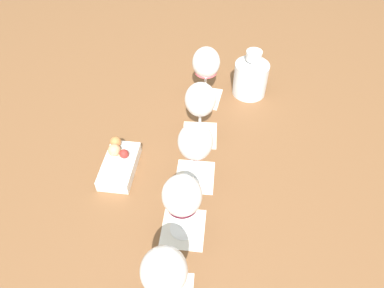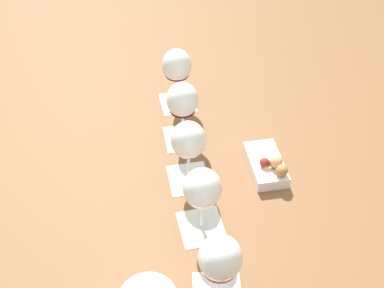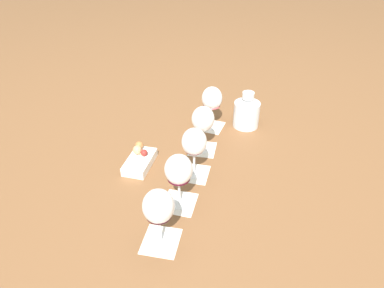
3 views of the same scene
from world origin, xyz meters
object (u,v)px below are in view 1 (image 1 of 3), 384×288
object	(u,v)px
wine_glass_3	(182,197)
ceramic_vase	(251,76)
wine_glass_1	(200,102)
wine_glass_4	(164,273)
snack_dish	(119,163)
wine_glass_0	(206,65)
wine_glass_2	(194,145)

from	to	relation	value
wine_glass_3	ceramic_vase	xyz separation A→B (m)	(-0.51, -0.20, -0.06)
wine_glass_1	wine_glass_4	size ratio (longest dim) A/B	1.00
wine_glass_1	snack_dish	world-z (taller)	wine_glass_1
wine_glass_1	wine_glass_3	distance (m)	0.31
wine_glass_4	ceramic_vase	size ratio (longest dim) A/B	1.16
wine_glass_1	ceramic_vase	distance (m)	0.27
wine_glass_1	wine_glass_3	bearing A→B (deg)	35.71
wine_glass_0	wine_glass_3	world-z (taller)	same
wine_glass_3	ceramic_vase	size ratio (longest dim) A/B	1.16
wine_glass_1	wine_glass_2	distance (m)	0.16
wine_glass_1	wine_glass_0	bearing A→B (deg)	-142.94
wine_glass_1	wine_glass_3	xyz separation A→B (m)	(0.25, 0.18, 0.00)
wine_glass_1	wine_glass_4	world-z (taller)	same
wine_glass_3	ceramic_vase	world-z (taller)	wine_glass_3
wine_glass_1	wine_glass_4	distance (m)	0.47
wine_glass_0	wine_glass_4	size ratio (longest dim) A/B	1.00
wine_glass_4	ceramic_vase	xyz separation A→B (m)	(-0.64, -0.29, -0.06)
wine_glass_4	snack_dish	world-z (taller)	wine_glass_4
wine_glass_3	wine_glass_2	bearing A→B (deg)	-146.00
wine_glass_4	snack_dish	bearing A→B (deg)	-113.20
wine_glass_4	snack_dish	xyz separation A→B (m)	(-0.14, -0.34, -0.11)
wine_glass_0	snack_dish	bearing A→B (deg)	5.35
wine_glass_0	wine_glass_2	world-z (taller)	same
wine_glass_2	wine_glass_4	size ratio (longest dim) A/B	1.00
wine_glass_0	wine_glass_2	size ratio (longest dim) A/B	1.00
wine_glass_1	ceramic_vase	size ratio (longest dim) A/B	1.16
wine_glass_1	wine_glass_4	bearing A→B (deg)	34.96
wine_glass_2	snack_dish	bearing A→B (deg)	-55.70
wine_glass_1	ceramic_vase	bearing A→B (deg)	-176.02
wine_glass_3	wine_glass_4	xyz separation A→B (m)	(0.13, 0.09, -0.00)
ceramic_vase	wine_glass_1	bearing A→B (deg)	3.98
wine_glass_1	wine_glass_3	world-z (taller)	same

